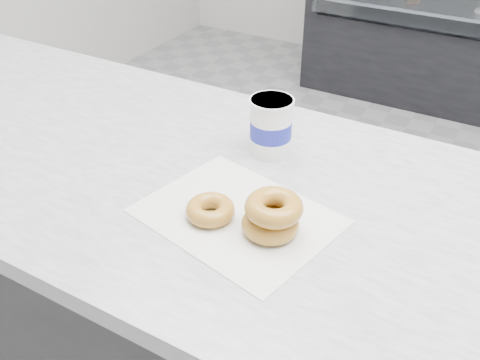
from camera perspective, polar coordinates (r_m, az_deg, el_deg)
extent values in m
plane|color=#939396|center=(2.03, 17.06, -15.86)|extent=(5.00, 5.00, 0.00)
cube|color=silver|center=(0.99, 16.22, -6.89)|extent=(3.06, 0.76, 0.04)
cube|color=silver|center=(0.98, -0.29, -3.84)|extent=(0.39, 0.33, 0.00)
torus|color=#B67C32|center=(0.97, -3.19, -3.19)|extent=(0.12, 0.12, 0.03)
torus|color=#B67C32|center=(0.94, 3.26, -4.68)|extent=(0.10, 0.10, 0.04)
torus|color=#B67C32|center=(0.92, 3.64, -2.92)|extent=(0.11, 0.11, 0.04)
cylinder|color=white|center=(1.14, 3.31, 5.72)|extent=(0.10, 0.10, 0.13)
cylinder|color=white|center=(1.11, 3.42, 8.43)|extent=(0.09, 0.09, 0.01)
cylinder|color=#1B2299|center=(1.14, 3.31, 5.48)|extent=(0.10, 0.10, 0.04)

